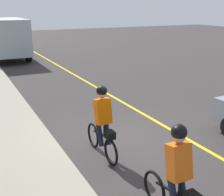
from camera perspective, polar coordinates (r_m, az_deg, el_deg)
ground_plane at (r=8.33m, az=2.13°, el=-7.94°), size 80.00×80.00×0.00m
lane_line_centre at (r=9.16m, az=10.94°, el=-5.81°), size 36.00×0.12×0.01m
cyclist_lead at (r=7.03m, az=-1.84°, el=-4.80°), size 1.71×0.36×1.83m
cyclist_follow at (r=5.06m, az=12.54°, el=-14.75°), size 1.71×0.36×1.83m
box_truck_background at (r=22.07m, az=-20.12°, el=11.18°), size 6.73×2.59×2.78m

